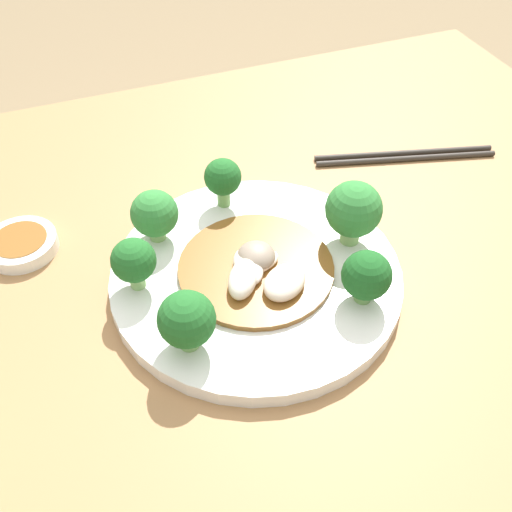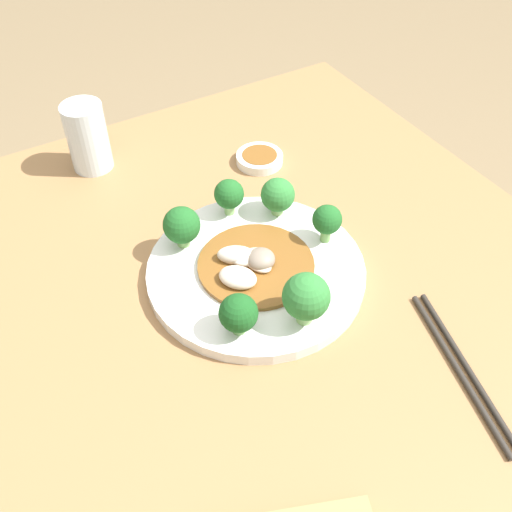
{
  "view_description": "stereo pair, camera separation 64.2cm",
  "coord_description": "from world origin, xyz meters",
  "px_view_note": "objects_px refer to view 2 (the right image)",
  "views": [
    {
      "loc": [
        -0.19,
        -0.4,
        1.2
      ],
      "look_at": [
        -0.04,
        -0.02,
        0.79
      ],
      "focal_mm": 42.0,
      "sensor_mm": 36.0,
      "label": 1
    },
    {
      "loc": [
        0.43,
        -0.3,
        1.34
      ],
      "look_at": [
        -0.04,
        -0.02,
        0.79
      ],
      "focal_mm": 42.0,
      "sensor_mm": 36.0,
      "label": 2
    }
  ],
  "objects_px": {
    "broccoli_north": "(327,220)",
    "drinking_glass": "(87,137)",
    "broccoli_northwest": "(278,195)",
    "broccoli_southwest": "(182,226)",
    "broccoli_southeast": "(238,314)",
    "sauce_dish": "(260,158)",
    "stirfry_center": "(252,264)",
    "plate": "(256,271)",
    "broccoli_east": "(306,297)",
    "broccoli_west": "(227,195)",
    "chopsticks": "(462,368)"
  },
  "relations": [
    {
      "from": "broccoli_northwest",
      "to": "stirfry_center",
      "type": "xyz_separation_m",
      "value": [
        0.08,
        -0.09,
        -0.02
      ]
    },
    {
      "from": "broccoli_north",
      "to": "stirfry_center",
      "type": "height_order",
      "value": "broccoli_north"
    },
    {
      "from": "stirfry_center",
      "to": "chopsticks",
      "type": "bearing_deg",
      "value": 28.45
    },
    {
      "from": "broccoli_west",
      "to": "stirfry_center",
      "type": "relative_size",
      "value": 0.36
    },
    {
      "from": "broccoli_east",
      "to": "stirfry_center",
      "type": "bearing_deg",
      "value": -173.76
    },
    {
      "from": "broccoli_southeast",
      "to": "stirfry_center",
      "type": "bearing_deg",
      "value": 141.49
    },
    {
      "from": "broccoli_southeast",
      "to": "sauce_dish",
      "type": "relative_size",
      "value": 0.73
    },
    {
      "from": "broccoli_west",
      "to": "drinking_glass",
      "type": "distance_m",
      "value": 0.26
    },
    {
      "from": "plate",
      "to": "sauce_dish",
      "type": "bearing_deg",
      "value": 148.37
    },
    {
      "from": "stirfry_center",
      "to": "chopsticks",
      "type": "xyz_separation_m",
      "value": [
        0.25,
        0.14,
        -0.02
      ]
    },
    {
      "from": "stirfry_center",
      "to": "drinking_glass",
      "type": "height_order",
      "value": "drinking_glass"
    },
    {
      "from": "broccoli_west",
      "to": "broccoli_east",
      "type": "xyz_separation_m",
      "value": [
        0.22,
        -0.01,
        0.01
      ]
    },
    {
      "from": "stirfry_center",
      "to": "broccoli_northwest",
      "type": "bearing_deg",
      "value": 131.63
    },
    {
      "from": "broccoli_northwest",
      "to": "broccoli_southwest",
      "type": "relative_size",
      "value": 0.95
    },
    {
      "from": "stirfry_center",
      "to": "broccoli_east",
      "type": "bearing_deg",
      "value": 6.24
    },
    {
      "from": "broccoli_southeast",
      "to": "broccoli_north",
      "type": "distance_m",
      "value": 0.19
    },
    {
      "from": "broccoli_east",
      "to": "sauce_dish",
      "type": "distance_m",
      "value": 0.35
    },
    {
      "from": "broccoli_east",
      "to": "drinking_glass",
      "type": "distance_m",
      "value": 0.46
    },
    {
      "from": "broccoli_southwest",
      "to": "stirfry_center",
      "type": "xyz_separation_m",
      "value": [
        0.09,
        0.06,
        -0.03
      ]
    },
    {
      "from": "broccoli_southwest",
      "to": "chopsticks",
      "type": "relative_size",
      "value": 0.27
    },
    {
      "from": "broccoli_southeast",
      "to": "chopsticks",
      "type": "bearing_deg",
      "value": 49.76
    },
    {
      "from": "broccoli_southeast",
      "to": "sauce_dish",
      "type": "bearing_deg",
      "value": 145.51
    },
    {
      "from": "broccoli_east",
      "to": "broccoli_north",
      "type": "bearing_deg",
      "value": 135.06
    },
    {
      "from": "broccoli_west",
      "to": "broccoli_east",
      "type": "relative_size",
      "value": 0.78
    },
    {
      "from": "broccoli_east",
      "to": "chopsticks",
      "type": "bearing_deg",
      "value": 40.76
    },
    {
      "from": "broccoli_east",
      "to": "stirfry_center",
      "type": "height_order",
      "value": "broccoli_east"
    },
    {
      "from": "broccoli_north",
      "to": "drinking_glass",
      "type": "xyz_separation_m",
      "value": [
        -0.35,
        -0.21,
        0.0
      ]
    },
    {
      "from": "plate",
      "to": "broccoli_east",
      "type": "xyz_separation_m",
      "value": [
        0.11,
        0.01,
        0.05
      ]
    },
    {
      "from": "broccoli_southeast",
      "to": "sauce_dish",
      "type": "height_order",
      "value": "broccoli_southeast"
    },
    {
      "from": "stirfry_center",
      "to": "broccoli_southwest",
      "type": "bearing_deg",
      "value": -146.35
    },
    {
      "from": "broccoli_southwest",
      "to": "chopsticks",
      "type": "xyz_separation_m",
      "value": [
        0.34,
        0.19,
        -0.05
      ]
    },
    {
      "from": "broccoli_west",
      "to": "chopsticks",
      "type": "height_order",
      "value": "broccoli_west"
    },
    {
      "from": "broccoli_southeast",
      "to": "broccoli_north",
      "type": "relative_size",
      "value": 0.96
    },
    {
      "from": "broccoli_east",
      "to": "drinking_glass",
      "type": "xyz_separation_m",
      "value": [
        -0.45,
        -0.11,
        -0.0
      ]
    },
    {
      "from": "chopsticks",
      "to": "sauce_dish",
      "type": "relative_size",
      "value": 2.95
    },
    {
      "from": "broccoli_northwest",
      "to": "sauce_dish",
      "type": "xyz_separation_m",
      "value": [
        -0.14,
        0.05,
        -0.04
      ]
    },
    {
      "from": "broccoli_north",
      "to": "chopsticks",
      "type": "height_order",
      "value": "broccoli_north"
    },
    {
      "from": "broccoli_east",
      "to": "drinking_glass",
      "type": "bearing_deg",
      "value": -166.27
    },
    {
      "from": "broccoli_east",
      "to": "broccoli_northwest",
      "type": "height_order",
      "value": "broccoli_east"
    },
    {
      "from": "broccoli_southeast",
      "to": "stirfry_center",
      "type": "xyz_separation_m",
      "value": [
        -0.08,
        0.06,
        -0.02
      ]
    },
    {
      "from": "broccoli_west",
      "to": "broccoli_northwest",
      "type": "bearing_deg",
      "value": 61.08
    },
    {
      "from": "sauce_dish",
      "to": "broccoli_west",
      "type": "bearing_deg",
      "value": -48.19
    },
    {
      "from": "plate",
      "to": "drinking_glass",
      "type": "xyz_separation_m",
      "value": [
        -0.34,
        -0.1,
        0.05
      ]
    },
    {
      "from": "stirfry_center",
      "to": "chopsticks",
      "type": "height_order",
      "value": "stirfry_center"
    },
    {
      "from": "plate",
      "to": "broccoli_east",
      "type": "relative_size",
      "value": 4.06
    },
    {
      "from": "broccoli_northwest",
      "to": "plate",
      "type": "bearing_deg",
      "value": -46.08
    },
    {
      "from": "broccoli_west",
      "to": "broccoli_northwest",
      "type": "relative_size",
      "value": 0.97
    },
    {
      "from": "broccoli_north",
      "to": "sauce_dish",
      "type": "distance_m",
      "value": 0.22
    },
    {
      "from": "broccoli_northwest",
      "to": "broccoli_southwest",
      "type": "distance_m",
      "value": 0.15
    },
    {
      "from": "chopsticks",
      "to": "plate",
      "type": "bearing_deg",
      "value": -152.56
    }
  ]
}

